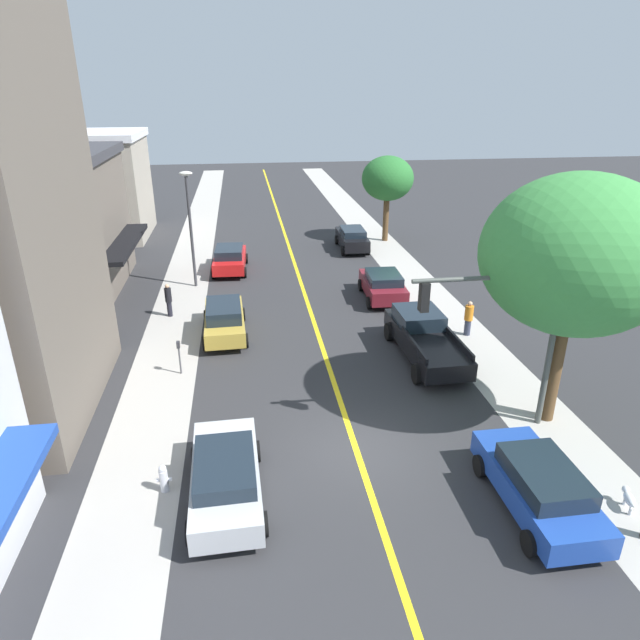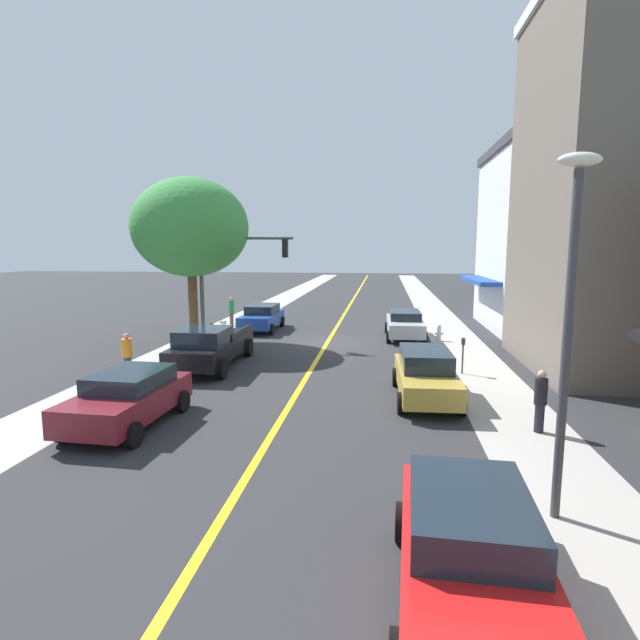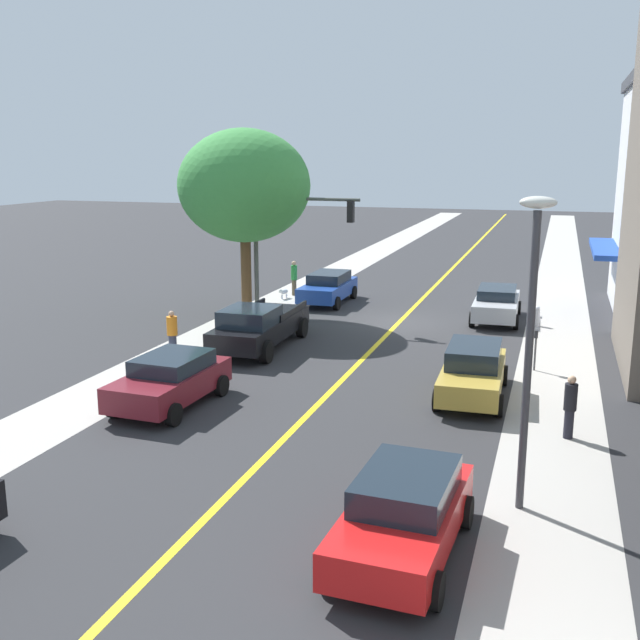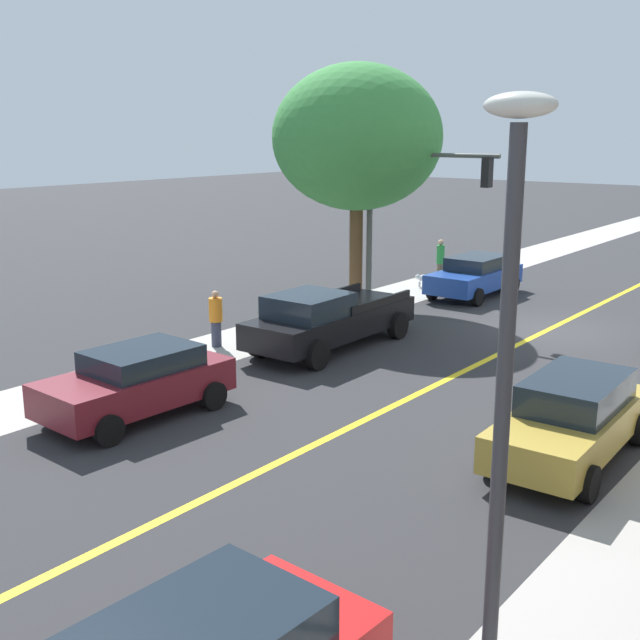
{
  "view_description": "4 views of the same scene",
  "coord_description": "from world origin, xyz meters",
  "px_view_note": "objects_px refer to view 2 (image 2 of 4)",
  "views": [
    {
      "loc": [
        -3.13,
        -14.08,
        10.55
      ],
      "look_at": [
        -0.2,
        6.69,
        1.61
      ],
      "focal_mm": 31.03,
      "sensor_mm": 36.0,
      "label": 1
    },
    {
      "loc": [
        -2.83,
        25.35,
        4.84
      ],
      "look_at": [
        -0.65,
        8.2,
        2.34
      ],
      "focal_mm": 28.33,
      "sensor_mm": 36.0,
      "label": 2
    },
    {
      "loc": [
        -6.4,
        31.14,
        7.15
      ],
      "look_at": [
        0.59,
        9.39,
        2.06
      ],
      "focal_mm": 41.84,
      "sensor_mm": 36.0,
      "label": 3
    },
    {
      "loc": [
        -9.06,
        23.19,
        6.04
      ],
      "look_at": [
        2.32,
        8.62,
        1.6
      ],
      "focal_mm": 44.32,
      "sensor_mm": 36.0,
      "label": 4
    }
  ],
  "objects_px": {
    "pedestrian_green_shirt": "(231,310)",
    "small_dog": "(223,323)",
    "parking_meter": "(463,350)",
    "black_pickup_truck": "(211,346)",
    "pedestrian_orange_shirt": "(127,354)",
    "red_sedan_left_curb": "(470,549)",
    "gold_sedan_left_curb": "(426,374)",
    "traffic_light_mast": "(231,267)",
    "fire_hydrant": "(439,333)",
    "street_tree_right_corner": "(190,228)",
    "maroon_sedan_right_curb": "(128,397)",
    "pedestrian_black_shirt": "(540,400)",
    "street_lamp": "(570,300)",
    "blue_sedan_right_curb": "(262,317)",
    "silver_sedan_left_curb": "(405,324)"
  },
  "relations": [
    {
      "from": "blue_sedan_right_curb",
      "to": "pedestrian_orange_shirt",
      "type": "bearing_deg",
      "value": -12.79
    },
    {
      "from": "maroon_sedan_right_curb",
      "to": "pedestrian_orange_shirt",
      "type": "bearing_deg",
      "value": -149.24
    },
    {
      "from": "street_tree_right_corner",
      "to": "pedestrian_black_shirt",
      "type": "distance_m",
      "value": 18.37
    },
    {
      "from": "small_dog",
      "to": "street_tree_right_corner",
      "type": "bearing_deg",
      "value": 14.31
    },
    {
      "from": "black_pickup_truck",
      "to": "small_dog",
      "type": "bearing_deg",
      "value": -165.61
    },
    {
      "from": "fire_hydrant",
      "to": "pedestrian_green_shirt",
      "type": "bearing_deg",
      "value": -15.94
    },
    {
      "from": "pedestrian_orange_shirt",
      "to": "gold_sedan_left_curb",
      "type": "bearing_deg",
      "value": -58.04
    },
    {
      "from": "red_sedan_left_curb",
      "to": "gold_sedan_left_curb",
      "type": "xyz_separation_m",
      "value": [
        -0.16,
        -9.55,
        0.01
      ]
    },
    {
      "from": "black_pickup_truck",
      "to": "pedestrian_orange_shirt",
      "type": "distance_m",
      "value": 3.2
    },
    {
      "from": "fire_hydrant",
      "to": "street_lamp",
      "type": "height_order",
      "value": "street_lamp"
    },
    {
      "from": "black_pickup_truck",
      "to": "pedestrian_green_shirt",
      "type": "height_order",
      "value": "pedestrian_green_shirt"
    },
    {
      "from": "red_sedan_left_curb",
      "to": "street_lamp",
      "type": "bearing_deg",
      "value": 145.21
    },
    {
      "from": "street_tree_right_corner",
      "to": "small_dog",
      "type": "distance_m",
      "value": 7.03
    },
    {
      "from": "street_lamp",
      "to": "pedestrian_green_shirt",
      "type": "distance_m",
      "value": 24.59
    },
    {
      "from": "traffic_light_mast",
      "to": "pedestrian_orange_shirt",
      "type": "xyz_separation_m",
      "value": [
        1.9,
        7.16,
        -2.99
      ]
    },
    {
      "from": "street_lamp",
      "to": "black_pickup_truck",
      "type": "bearing_deg",
      "value": -45.76
    },
    {
      "from": "traffic_light_mast",
      "to": "maroon_sedan_right_curb",
      "type": "xyz_separation_m",
      "value": [
        -0.81,
        12.22,
        -3.05
      ]
    },
    {
      "from": "blue_sedan_right_curb",
      "to": "small_dog",
      "type": "relative_size",
      "value": 6.46
    },
    {
      "from": "street_tree_right_corner",
      "to": "blue_sedan_right_curb",
      "type": "bearing_deg",
      "value": -122.05
    },
    {
      "from": "fire_hydrant",
      "to": "black_pickup_truck",
      "type": "xyz_separation_m",
      "value": [
        9.81,
        7.13,
        0.45
      ]
    },
    {
      "from": "parking_meter",
      "to": "red_sedan_left_curb",
      "type": "distance_m",
      "value": 13.16
    },
    {
      "from": "maroon_sedan_right_curb",
      "to": "black_pickup_truck",
      "type": "relative_size",
      "value": 0.72
    },
    {
      "from": "fire_hydrant",
      "to": "gold_sedan_left_curb",
      "type": "xyz_separation_m",
      "value": [
        1.51,
        10.44,
        0.39
      ]
    },
    {
      "from": "parking_meter",
      "to": "pedestrian_green_shirt",
      "type": "bearing_deg",
      "value": -40.17
    },
    {
      "from": "pedestrian_green_shirt",
      "to": "small_dog",
      "type": "xyz_separation_m",
      "value": [
        0.21,
        1.02,
        -0.62
      ]
    },
    {
      "from": "fire_hydrant",
      "to": "parking_meter",
      "type": "distance_m",
      "value": 6.99
    },
    {
      "from": "gold_sedan_left_curb",
      "to": "pedestrian_orange_shirt",
      "type": "xyz_separation_m",
      "value": [
        10.95,
        -1.53,
        0.04
      ]
    },
    {
      "from": "pedestrian_green_shirt",
      "to": "maroon_sedan_right_curb",
      "type": "bearing_deg",
      "value": -28.13
    },
    {
      "from": "maroon_sedan_right_curb",
      "to": "silver_sedan_left_curb",
      "type": "bearing_deg",
      "value": 153.71
    },
    {
      "from": "pedestrian_black_shirt",
      "to": "pedestrian_green_shirt",
      "type": "bearing_deg",
      "value": 39.6
    },
    {
      "from": "traffic_light_mast",
      "to": "silver_sedan_left_curb",
      "type": "bearing_deg",
      "value": 14.81
    },
    {
      "from": "gold_sedan_left_curb",
      "to": "black_pickup_truck",
      "type": "height_order",
      "value": "black_pickup_truck"
    },
    {
      "from": "parking_meter",
      "to": "traffic_light_mast",
      "type": "distance_m",
      "value": 12.28
    },
    {
      "from": "fire_hydrant",
      "to": "pedestrian_green_shirt",
      "type": "height_order",
      "value": "pedestrian_green_shirt"
    },
    {
      "from": "pedestrian_green_shirt",
      "to": "small_dog",
      "type": "bearing_deg",
      "value": -47.72
    },
    {
      "from": "small_dog",
      "to": "pedestrian_green_shirt",
      "type": "bearing_deg",
      "value": -175.96
    },
    {
      "from": "pedestrian_green_shirt",
      "to": "street_tree_right_corner",
      "type": "bearing_deg",
      "value": -39.39
    },
    {
      "from": "traffic_light_mast",
      "to": "pedestrian_black_shirt",
      "type": "xyz_separation_m",
      "value": [
        -11.8,
        11.35,
        -2.95
      ]
    },
    {
      "from": "street_lamp",
      "to": "pedestrian_green_shirt",
      "type": "bearing_deg",
      "value": -59.23
    },
    {
      "from": "gold_sedan_left_curb",
      "to": "small_dog",
      "type": "bearing_deg",
      "value": -141.59
    },
    {
      "from": "fire_hydrant",
      "to": "maroon_sedan_right_curb",
      "type": "bearing_deg",
      "value": 55.07
    },
    {
      "from": "black_pickup_truck",
      "to": "parking_meter",
      "type": "bearing_deg",
      "value": 90.07
    },
    {
      "from": "street_tree_right_corner",
      "to": "small_dog",
      "type": "bearing_deg",
      "value": -91.25
    },
    {
      "from": "street_lamp",
      "to": "maroon_sedan_right_curb",
      "type": "relative_size",
      "value": 1.51
    },
    {
      "from": "parking_meter",
      "to": "maroon_sedan_right_curb",
      "type": "height_order",
      "value": "maroon_sedan_right_curb"
    },
    {
      "from": "pedestrian_orange_shirt",
      "to": "pedestrian_green_shirt",
      "type": "height_order",
      "value": "pedestrian_green_shirt"
    },
    {
      "from": "gold_sedan_left_curb",
      "to": "blue_sedan_right_curb",
      "type": "xyz_separation_m",
      "value": [
        8.45,
        -12.58,
        -0.03
      ]
    },
    {
      "from": "pedestrian_black_shirt",
      "to": "gold_sedan_left_curb",
      "type": "bearing_deg",
      "value": 46.45
    },
    {
      "from": "street_lamp",
      "to": "pedestrian_black_shirt",
      "type": "bearing_deg",
      "value": -102.54
    },
    {
      "from": "parking_meter",
      "to": "gold_sedan_left_curb",
      "type": "height_order",
      "value": "gold_sedan_left_curb"
    }
  ]
}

